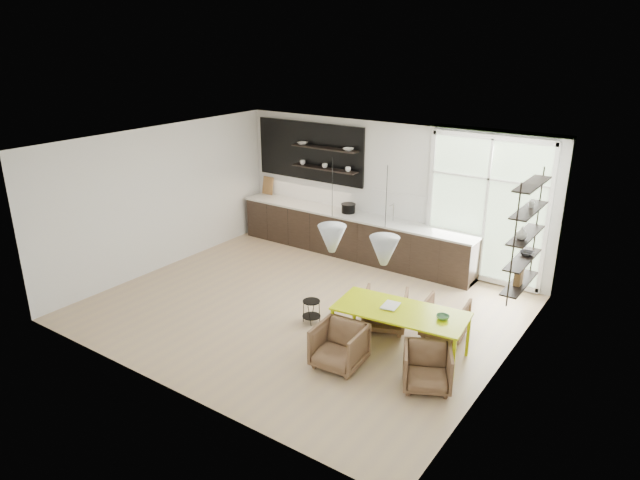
{
  "coord_description": "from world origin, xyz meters",
  "views": [
    {
      "loc": [
        5.44,
        -7.29,
        4.6
      ],
      "look_at": [
        -0.03,
        0.6,
        1.1
      ],
      "focal_mm": 32.0,
      "sensor_mm": 36.0,
      "label": 1
    }
  ],
  "objects_px": {
    "armchair_back_right": "(445,318)",
    "armchair_front_left": "(339,346)",
    "armchair_front_right": "(427,368)",
    "dining_table": "(401,313)",
    "wire_stool": "(311,308)",
    "armchair_back_left": "(385,310)"
  },
  "relations": [
    {
      "from": "dining_table",
      "to": "armchair_front_right",
      "type": "distance_m",
      "value": 1.0
    },
    {
      "from": "armchair_back_right",
      "to": "dining_table",
      "type": "bearing_deg",
      "value": 61.83
    },
    {
      "from": "armchair_back_left",
      "to": "armchair_front_right",
      "type": "xyz_separation_m",
      "value": [
        1.28,
        -1.17,
        -0.02
      ]
    },
    {
      "from": "wire_stool",
      "to": "armchair_back_right",
      "type": "bearing_deg",
      "value": 22.95
    },
    {
      "from": "armchair_back_left",
      "to": "armchair_back_right",
      "type": "relative_size",
      "value": 1.05
    },
    {
      "from": "armchair_back_right",
      "to": "wire_stool",
      "type": "height_order",
      "value": "armchair_back_right"
    },
    {
      "from": "armchair_back_left",
      "to": "armchair_back_right",
      "type": "height_order",
      "value": "armchair_back_left"
    },
    {
      "from": "armchair_front_left",
      "to": "armchair_front_right",
      "type": "height_order",
      "value": "armchair_front_left"
    },
    {
      "from": "dining_table",
      "to": "armchair_front_right",
      "type": "relative_size",
      "value": 3.11
    },
    {
      "from": "armchair_back_right",
      "to": "armchair_front_left",
      "type": "xyz_separation_m",
      "value": [
        -0.91,
        -1.71,
        0.01
      ]
    },
    {
      "from": "dining_table",
      "to": "armchair_front_left",
      "type": "distance_m",
      "value": 1.05
    },
    {
      "from": "dining_table",
      "to": "armchair_back_right",
      "type": "distance_m",
      "value": 1.02
    },
    {
      "from": "armchair_back_left",
      "to": "armchair_back_right",
      "type": "distance_m",
      "value": 0.97
    },
    {
      "from": "armchair_back_left",
      "to": "armchair_front_left",
      "type": "bearing_deg",
      "value": 68.11
    },
    {
      "from": "dining_table",
      "to": "armchair_back_right",
      "type": "height_order",
      "value": "dining_table"
    },
    {
      "from": "armchair_front_right",
      "to": "armchair_back_left",
      "type": "bearing_deg",
      "value": 110.71
    },
    {
      "from": "armchair_front_right",
      "to": "wire_stool",
      "type": "relative_size",
      "value": 1.67
    },
    {
      "from": "armchair_back_right",
      "to": "wire_stool",
      "type": "relative_size",
      "value": 1.72
    },
    {
      "from": "armchair_back_left",
      "to": "armchair_front_right",
      "type": "height_order",
      "value": "armchair_back_left"
    },
    {
      "from": "armchair_back_left",
      "to": "armchair_front_left",
      "type": "height_order",
      "value": "armchair_back_left"
    },
    {
      "from": "armchair_front_right",
      "to": "wire_stool",
      "type": "distance_m",
      "value": 2.47
    },
    {
      "from": "armchair_front_right",
      "to": "dining_table",
      "type": "bearing_deg",
      "value": 113.97
    }
  ]
}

